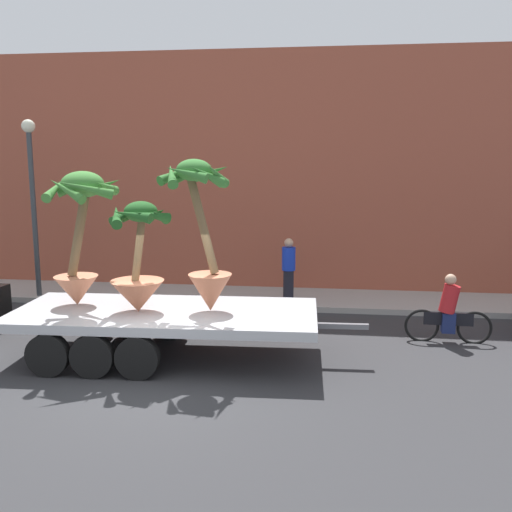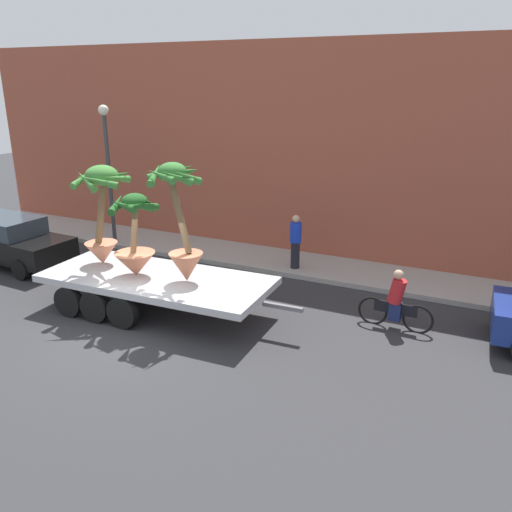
{
  "view_description": "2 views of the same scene",
  "coord_description": "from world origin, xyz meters",
  "views": [
    {
      "loc": [
        3.09,
        -9.32,
        3.92
      ],
      "look_at": [
        1.63,
        1.98,
        1.98
      ],
      "focal_mm": 39.8,
      "sensor_mm": 36.0,
      "label": 1
    },
    {
      "loc": [
        7.75,
        -8.99,
        5.77
      ],
      "look_at": [
        2.35,
        2.12,
        1.62
      ],
      "focal_mm": 36.82,
      "sensor_mm": 36.0,
      "label": 2
    }
  ],
  "objects": [
    {
      "name": "pedestrian_near_gate",
      "position": [
        2.05,
        5.54,
        1.04
      ],
      "size": [
        0.36,
        0.36,
        1.71
      ],
      "color": "black",
      "rests_on": "sidewalk"
    },
    {
      "name": "ground_plane",
      "position": [
        0.0,
        0.0,
        0.0
      ],
      "size": [
        60.0,
        60.0,
        0.0
      ],
      "primitive_type": "plane",
      "color": "#2D2D30"
    },
    {
      "name": "building_facade",
      "position": [
        0.0,
        7.8,
        3.51
      ],
      "size": [
        24.0,
        1.2,
        7.01
      ],
      "primitive_type": "cube",
      "color": "#9E4C38",
      "rests_on": "ground"
    },
    {
      "name": "trailing_car",
      "position": [
        -6.63,
        2.19,
        0.83
      ],
      "size": [
        4.42,
        1.97,
        1.58
      ],
      "color": "black",
      "rests_on": "ground"
    },
    {
      "name": "potted_palm_rear",
      "position": [
        0.69,
        1.32,
        2.41
      ],
      "size": [
        1.45,
        1.35,
        2.95
      ],
      "color": "#B26647",
      "rests_on": "flatbed_trailer"
    },
    {
      "name": "cyclist",
      "position": [
        5.7,
        2.96,
        0.67
      ],
      "size": [
        1.84,
        0.35,
        1.54
      ],
      "color": "black",
      "rests_on": "ground"
    },
    {
      "name": "potted_palm_middle",
      "position": [
        -0.54,
        1.06,
        1.88
      ],
      "size": [
        1.3,
        1.23,
        2.16
      ],
      "color": "#B26647",
      "rests_on": "flatbed_trailer"
    },
    {
      "name": "flatbed_trailer",
      "position": [
        -0.33,
        1.24,
        0.77
      ],
      "size": [
        7.02,
        2.73,
        0.98
      ],
      "color": "#B7BABF",
      "rests_on": "ground"
    },
    {
      "name": "potted_palm_front",
      "position": [
        -1.85,
        1.41,
        2.49
      ],
      "size": [
        1.45,
        1.58,
        2.72
      ],
      "color": "#C17251",
      "rests_on": "flatbed_trailer"
    },
    {
      "name": "street_lamp",
      "position": [
        -4.95,
        5.3,
        3.23
      ],
      "size": [
        0.36,
        0.36,
        4.83
      ],
      "color": "#383D42",
      "rests_on": "sidewalk"
    },
    {
      "name": "sidewalk",
      "position": [
        0.0,
        6.1,
        0.07
      ],
      "size": [
        24.0,
        2.2,
        0.15
      ],
      "primitive_type": "cube",
      "color": "#A39E99",
      "rests_on": "ground"
    }
  ]
}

